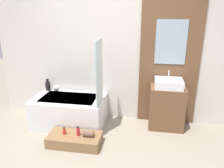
% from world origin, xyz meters
% --- Properties ---
extents(wall_tiled_back, '(4.20, 0.06, 2.60)m').
position_xyz_m(wall_tiled_back, '(0.00, 1.58, 1.30)').
color(wall_tiled_back, silver).
rests_on(wall_tiled_back, ground_plane).
extents(wall_wood_accent, '(1.00, 0.04, 2.60)m').
position_xyz_m(wall_wood_accent, '(1.04, 1.53, 1.31)').
color(wall_wood_accent, brown).
rests_on(wall_wood_accent, ground_plane).
extents(bathtub, '(1.23, 0.77, 0.51)m').
position_xyz_m(bathtub, '(-0.65, 1.15, 0.25)').
color(bathtub, white).
rests_on(bathtub, ground_plane).
extents(glass_shower_screen, '(0.01, 0.45, 1.03)m').
position_xyz_m(glass_shower_screen, '(-0.06, 1.01, 1.02)').
color(glass_shower_screen, silver).
rests_on(glass_shower_screen, bathtub).
extents(wooden_step_bench, '(0.80, 0.40, 0.16)m').
position_xyz_m(wooden_step_bench, '(-0.35, 0.53, 0.08)').
color(wooden_step_bench, olive).
rests_on(wooden_step_bench, ground_plane).
extents(vanity_cabinet, '(0.58, 0.40, 0.74)m').
position_xyz_m(vanity_cabinet, '(1.04, 1.31, 0.37)').
color(vanity_cabinet, brown).
rests_on(vanity_cabinet, ground_plane).
extents(sink, '(0.45, 0.38, 0.26)m').
position_xyz_m(sink, '(1.04, 1.31, 0.81)').
color(sink, white).
rests_on(sink, vanity_cabinet).
extents(vase_tall_dark, '(0.09, 0.09, 0.22)m').
position_xyz_m(vase_tall_dark, '(-1.16, 1.43, 0.60)').
color(vase_tall_dark, black).
rests_on(vase_tall_dark, bathtub).
extents(vase_round_light, '(0.11, 0.11, 0.11)m').
position_xyz_m(vase_round_light, '(-1.00, 1.43, 0.56)').
color(vase_round_light, silver).
rests_on(vase_round_light, bathtub).
extents(bottle_soap_primary, '(0.05, 0.05, 0.11)m').
position_xyz_m(bottle_soap_primary, '(-0.51, 0.53, 0.21)').
color(bottle_soap_primary, red).
rests_on(bottle_soap_primary, wooden_step_bench).
extents(bottle_soap_secondary, '(0.05, 0.05, 0.15)m').
position_xyz_m(bottle_soap_secondary, '(-0.30, 0.53, 0.23)').
color(bottle_soap_secondary, red).
rests_on(bottle_soap_secondary, wooden_step_bench).
extents(towel_roll, '(0.16, 0.09, 0.09)m').
position_xyz_m(towel_roll, '(-0.14, 0.53, 0.21)').
color(towel_roll, brown).
rests_on(towel_roll, wooden_step_bench).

